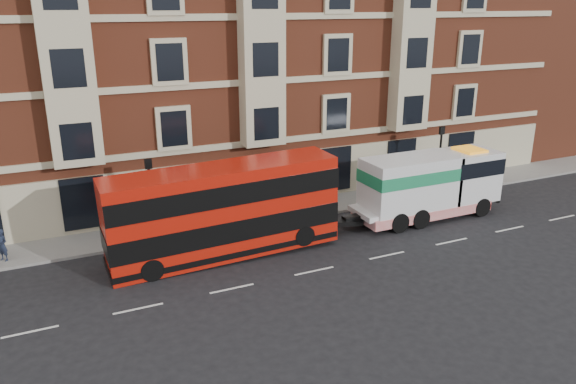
# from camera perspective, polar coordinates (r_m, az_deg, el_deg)

# --- Properties ---
(ground) EXTENTS (120.00, 120.00, 0.00)m
(ground) POSITION_cam_1_polar(r_m,az_deg,el_deg) (26.10, 2.68, -8.02)
(ground) COLOR black
(ground) RESTS_ON ground
(sidewalk) EXTENTS (90.00, 3.00, 0.15)m
(sidewalk) POSITION_cam_1_polar(r_m,az_deg,el_deg) (32.33, -3.44, -2.46)
(sidewalk) COLOR slate
(sidewalk) RESTS_ON ground
(victorian_terrace) EXTENTS (45.00, 12.00, 20.40)m
(victorian_terrace) POSITION_cam_1_polar(r_m,az_deg,el_deg) (37.43, -7.39, 16.02)
(victorian_terrace) COLOR brown
(victorian_terrace) RESTS_ON ground
(filler_east) EXTENTS (18.00, 10.00, 19.00)m
(filler_east) POSITION_cam_1_polar(r_m,az_deg,el_deg) (55.15, 27.16, 14.36)
(filler_east) COLOR brown
(filler_east) RESTS_ON ground
(lamp_post_west) EXTENTS (0.35, 0.15, 4.35)m
(lamp_post_west) POSITION_cam_1_polar(r_m,az_deg,el_deg) (28.73, -13.77, -0.22)
(lamp_post_west) COLOR black
(lamp_post_west) RESTS_ON sidewalk
(lamp_post_east) EXTENTS (0.35, 0.15, 4.35)m
(lamp_post_east) POSITION_cam_1_polar(r_m,az_deg,el_deg) (36.39, 15.16, 3.65)
(lamp_post_east) COLOR black
(lamp_post_east) RESTS_ON sidewalk
(double_decker_bus) EXTENTS (11.11, 2.55, 4.50)m
(double_decker_bus) POSITION_cam_1_polar(r_m,az_deg,el_deg) (26.85, -6.59, -1.80)
(double_decker_bus) COLOR #B9170A
(double_decker_bus) RESTS_ON ground
(tow_truck) EXTENTS (8.90, 2.63, 3.71)m
(tow_truck) POSITION_cam_1_polar(r_m,az_deg,el_deg) (32.55, 13.99, 0.68)
(tow_truck) COLOR silver
(tow_truck) RESTS_ON ground
(pedestrian) EXTENTS (0.67, 0.66, 1.56)m
(pedestrian) POSITION_cam_1_polar(r_m,az_deg,el_deg) (29.64, -27.04, -4.84)
(pedestrian) COLOR #1B2236
(pedestrian) RESTS_ON sidewalk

